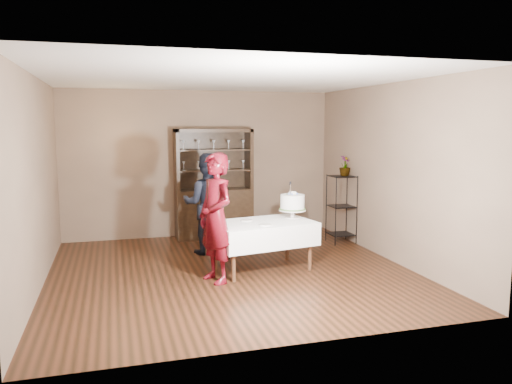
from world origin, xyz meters
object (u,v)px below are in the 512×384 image
plant_etagere (341,206)px  man (207,204)px  woman (216,218)px  potted_plant (345,166)px  cake (292,203)px  cake_table (263,233)px  china_hutch (214,202)px

plant_etagere → man: size_ratio=0.74×
plant_etagere → woman: bearing=-148.5°
woman → potted_plant: woman is taller
woman → cake: bearing=90.9°
potted_plant → man: bearing=-178.4°
cake_table → cake: cake is taller
cake_table → woman: (-0.75, -0.34, 0.32)m
man → cake: size_ratio=2.97×
china_hutch → cake: size_ratio=3.64×
man → potted_plant: bearing=-162.7°
potted_plant → plant_etagere: bearing=149.4°
woman → cake: woman is taller
china_hutch → potted_plant: (2.12, -1.07, 0.70)m
cake_table → woman: size_ratio=0.90×
cake → woman: bearing=-158.4°
plant_etagere → man: man is taller
plant_etagere → cake: bearing=-140.6°
plant_etagere → cake_table: (-1.83, -1.24, -0.11)m
cake_table → cake: size_ratio=2.81×
woman → cake: 1.35m
woman → man: 1.50m
cake_table → woman: 0.88m
woman → man: bearing=153.3°
woman → cake: (1.26, 0.50, 0.06)m
woman → potted_plant: (2.61, 1.56, 0.50)m
plant_etagere → cake_table: size_ratio=0.78×
woman → man: woman is taller
china_hutch → woman: size_ratio=1.16×
china_hutch → cake: bearing=-70.4°
cake_table → plant_etagere: bearing=34.2°
china_hutch → man: size_ratio=1.23×
plant_etagere → cake: (-1.32, -1.08, 0.27)m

